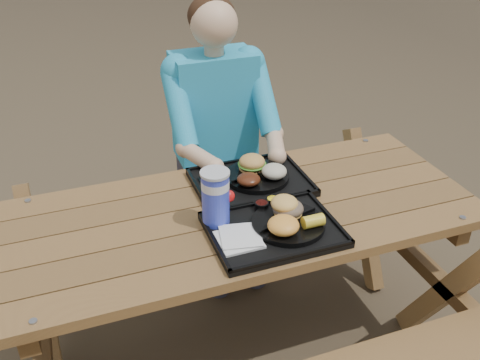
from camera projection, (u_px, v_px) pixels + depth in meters
name	position (u px, v px, depth m)	size (l,w,h in m)	color
ground	(240.00, 348.00, 2.40)	(60.00, 60.00, 0.00)	#999999
picnic_table	(240.00, 285.00, 2.20)	(1.80, 1.49, 0.75)	#999999
tray_near	(273.00, 230.00, 1.88)	(0.45, 0.35, 0.02)	black
tray_far	(251.00, 183.00, 2.16)	(0.45, 0.35, 0.02)	black
plate_near	(288.00, 223.00, 1.88)	(0.26, 0.26, 0.02)	black
plate_far	(257.00, 176.00, 2.17)	(0.26, 0.26, 0.02)	black
napkin_stack	(239.00, 239.00, 1.81)	(0.14, 0.14, 0.02)	white
soda_cup	(216.00, 199.00, 1.86)	(0.10, 0.10, 0.20)	#1B2DCE
condiment_bbq	(262.00, 206.00, 1.97)	(0.05, 0.05, 0.03)	black
condiment_mustard	(273.00, 202.00, 2.00)	(0.05, 0.05, 0.03)	yellow
sandwich	(289.00, 201.00, 1.89)	(0.10, 0.10, 0.11)	#F0B554
mac_cheese	(283.00, 225.00, 1.81)	(0.11, 0.11, 0.05)	#FFB143
corn_cob	(313.00, 221.00, 1.84)	(0.07, 0.07, 0.04)	yellow
cutlery_far	(213.00, 186.00, 2.11)	(0.03, 0.17, 0.01)	black
burger	(252.00, 159.00, 2.17)	(0.11, 0.11, 0.10)	gold
baked_beans	(249.00, 179.00, 2.08)	(0.09, 0.09, 0.04)	#4E210F
potato_salad	(274.00, 171.00, 2.12)	(0.10, 0.10, 0.06)	beige
diner	(217.00, 151.00, 2.66)	(0.48, 0.84, 1.28)	#1B91BF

